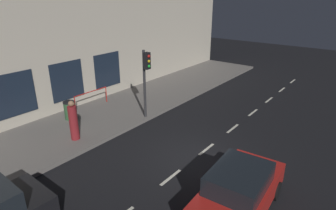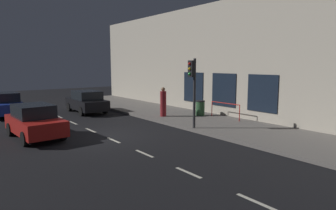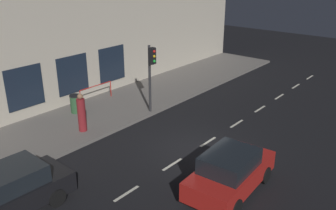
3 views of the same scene
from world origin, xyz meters
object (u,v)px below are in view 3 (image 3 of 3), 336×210
object	(u,v)px
trash_bin	(76,104)
parked_car_0	(230,172)
pedestrian_0	(82,114)
parked_car_2	(6,193)
traffic_light	(151,67)

from	to	relation	value
trash_bin	parked_car_0	bearing A→B (deg)	175.29
parked_car_0	pedestrian_0	distance (m)	7.85
parked_car_0	parked_car_2	bearing A→B (deg)	-133.87
parked_car_0	pedestrian_0	world-z (taller)	pedestrian_0
parked_car_2	trash_bin	distance (m)	8.26
traffic_light	trash_bin	size ratio (longest dim) A/B	3.71
traffic_light	parked_car_0	world-z (taller)	traffic_light
trash_bin	traffic_light	bearing A→B (deg)	-139.26
traffic_light	parked_car_2	distance (m)	9.57
traffic_light	parked_car_0	distance (m)	7.92
parked_car_2	pedestrian_0	bearing A→B (deg)	-59.47
traffic_light	parked_car_2	world-z (taller)	traffic_light
pedestrian_0	traffic_light	bearing A→B (deg)	134.10
parked_car_2	parked_car_0	bearing A→B (deg)	-129.06
traffic_light	parked_car_0	bearing A→B (deg)	153.22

